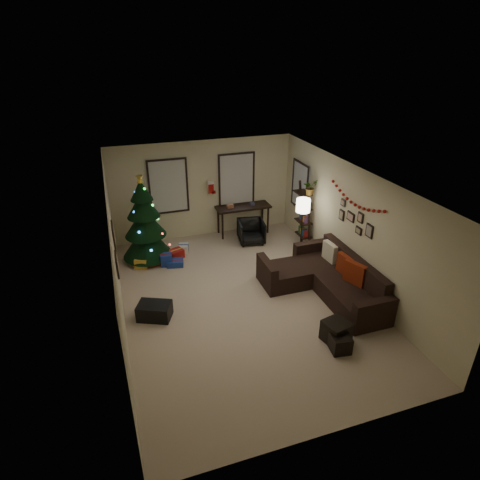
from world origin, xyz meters
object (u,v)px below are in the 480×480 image
object	(u,v)px
sofa	(326,280)
bookshelf	(304,217)
christmas_tree	(145,225)
desk_chair	(251,231)
desk	(243,209)

from	to	relation	value
sofa	bookshelf	distance (m)	2.23
christmas_tree	desk_chair	bearing A→B (deg)	1.32
sofa	christmas_tree	bearing A→B (deg)	142.62
desk_chair	sofa	bearing A→B (deg)	-66.32
christmas_tree	desk_chair	size ratio (longest dim) A/B	3.51
desk	bookshelf	bearing A→B (deg)	-47.28
christmas_tree	sofa	distance (m)	4.54
christmas_tree	sofa	world-z (taller)	christmas_tree
desk_chair	christmas_tree	bearing A→B (deg)	-170.15
christmas_tree	desk_chair	world-z (taller)	christmas_tree
desk_chair	desk	bearing A→B (deg)	99.74
sofa	desk	xyz separation A→B (m)	(-0.77, 3.44, 0.45)
desk_chair	bookshelf	xyz separation A→B (m)	(1.22, -0.69, 0.55)
christmas_tree	desk	world-z (taller)	christmas_tree
christmas_tree	bookshelf	bearing A→B (deg)	-8.76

